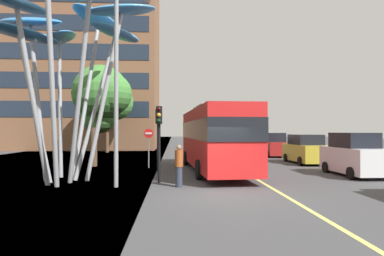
{
  "coord_description": "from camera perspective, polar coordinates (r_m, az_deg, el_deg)",
  "views": [
    {
      "loc": [
        -1.79,
        -11.83,
        2.34
      ],
      "look_at": [
        -0.8,
        6.15,
        2.5
      ],
      "focal_mm": 30.5,
      "sensor_mm": 36.0,
      "label": 1
    }
  ],
  "objects": [
    {
      "name": "ground",
      "position": [
        12.12,
        2.24,
        -11.88
      ],
      "size": [
        120.0,
        240.0,
        0.1
      ],
      "color": "#424244"
    },
    {
      "name": "red_bus",
      "position": [
        18.9,
        3.76,
        -1.31
      ],
      "size": [
        3.24,
        11.42,
        3.8
      ],
      "color": "red",
      "rests_on": "ground"
    },
    {
      "name": "leaf_sculpture",
      "position": [
        16.91,
        -21.01,
        15.96
      ],
      "size": [
        8.4,
        9.5,
        8.78
      ],
      "color": "#9EA0A5",
      "rests_on": "ground"
    },
    {
      "name": "traffic_light_kerb_near",
      "position": [
        14.66,
        -5.78,
        0.12
      ],
      "size": [
        0.28,
        0.42,
        3.44
      ],
      "color": "black",
      "rests_on": "ground"
    },
    {
      "name": "traffic_light_kerb_far",
      "position": [
        18.68,
        -5.98,
        0.27
      ],
      "size": [
        0.28,
        0.42,
        3.57
      ],
      "color": "black",
      "rests_on": "ground"
    },
    {
      "name": "car_parked_mid",
      "position": [
        19.11,
        26.42,
        -4.33
      ],
      "size": [
        1.96,
        4.21,
        2.25
      ],
      "color": "silver",
      "rests_on": "ground"
    },
    {
      "name": "car_parked_far",
      "position": [
        24.87,
        19.23,
        -3.62
      ],
      "size": [
        2.09,
        4.56,
        2.08
      ],
      "color": "gold",
      "rests_on": "ground"
    },
    {
      "name": "car_side_street",
      "position": [
        30.74,
        14.04,
        -2.98
      ],
      "size": [
        1.99,
        4.05,
        2.16
      ],
      "color": "maroon",
      "rests_on": "ground"
    },
    {
      "name": "street_lamp",
      "position": [
        14.15,
        -11.74,
        11.02
      ],
      "size": [
        1.61,
        0.44,
        8.19
      ],
      "color": "gray",
      "rests_on": "ground"
    },
    {
      "name": "tree_pavement_near",
      "position": [
        23.27,
        -15.2,
        5.3
      ],
      "size": [
        4.09,
        3.85,
        6.86
      ],
      "color": "brown",
      "rests_on": "ground"
    },
    {
      "name": "tree_pavement_far",
      "position": [
        36.08,
        -14.53,
        5.19
      ],
      "size": [
        5.23,
        4.32,
        8.47
      ],
      "color": "brown",
      "rests_on": "ground"
    },
    {
      "name": "pedestrian",
      "position": [
        13.66,
        -2.3,
        -6.61
      ],
      "size": [
        0.34,
        0.34,
        1.76
      ],
      "color": "#2D3342",
      "rests_on": "ground"
    },
    {
      "name": "no_entry_sign",
      "position": [
        20.77,
        -7.58,
        -2.39
      ],
      "size": [
        0.6,
        0.12,
        2.48
      ],
      "color": "gray",
      "rests_on": "ground"
    },
    {
      "name": "backdrop_building",
      "position": [
        47.88,
        -19.04,
        12.93
      ],
      "size": [
        20.93,
        12.68,
        26.86
      ],
      "color": "brown",
      "rests_on": "ground"
    }
  ]
}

